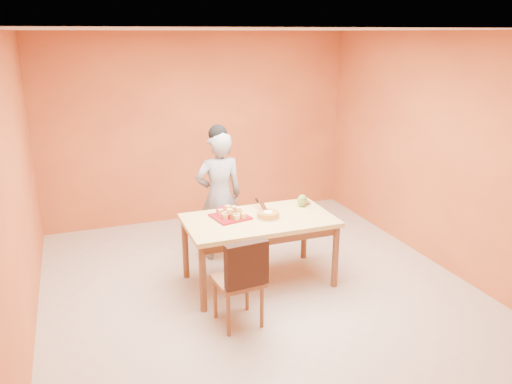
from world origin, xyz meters
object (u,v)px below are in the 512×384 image
object	(u,v)px
red_dinner_plate	(228,210)
pastry_platter	(230,217)
person	(219,196)
sponge_cake	(268,215)
egg_ornament	(302,201)
dining_table	(259,226)
magenta_glass	(302,200)
dining_chair	(239,279)
checker_tin	(306,203)

from	to	relation	value
red_dinner_plate	pastry_platter	bearing A→B (deg)	-100.81
person	sponge_cake	bearing A→B (deg)	110.67
red_dinner_plate	egg_ornament	size ratio (longest dim) A/B	1.84
dining_table	pastry_platter	bearing A→B (deg)	156.49
pastry_platter	red_dinner_plate	bearing A→B (deg)	79.19
sponge_cake	magenta_glass	bearing A→B (deg)	28.49
egg_ornament	dining_chair	bearing A→B (deg)	-134.03
person	checker_tin	size ratio (longest dim) A/B	15.96
red_dinner_plate	magenta_glass	bearing A→B (deg)	-5.12
sponge_cake	egg_ornament	distance (m)	0.55
red_dinner_plate	person	bearing A→B (deg)	86.50
person	magenta_glass	xyz separation A→B (m)	(0.86, -0.51, 0.01)
dining_table	egg_ornament	size ratio (longest dim) A/B	11.04
magenta_glass	dining_table	bearing A→B (deg)	-157.25
dining_table	dining_chair	bearing A→B (deg)	-123.41
dining_chair	red_dinner_plate	xyz separation A→B (m)	(0.24, 1.08, 0.29)
person	pastry_platter	size ratio (longest dim) A/B	4.39
dining_table	sponge_cake	xyz separation A→B (m)	(0.10, -0.03, 0.13)
magenta_glass	pastry_platter	bearing A→B (deg)	-171.08
egg_ornament	checker_tin	distance (m)	0.12
red_dinner_plate	magenta_glass	size ratio (longest dim) A/B	2.84
pastry_platter	checker_tin	bearing A→B (deg)	7.06
dining_table	checker_tin	bearing A→B (deg)	19.75
dining_table	magenta_glass	xyz separation A→B (m)	(0.64, 0.27, 0.14)
red_dinner_plate	checker_tin	distance (m)	0.93
dining_table	person	xyz separation A→B (m)	(-0.22, 0.78, 0.13)
pastry_platter	egg_ornament	size ratio (longest dim) A/B	2.49
sponge_cake	checker_tin	xyz separation A→B (m)	(0.58, 0.27, -0.02)
red_dinner_plate	egg_ornament	distance (m)	0.86
person	pastry_platter	xyz separation A→B (m)	(-0.07, -0.66, -0.02)
pastry_platter	magenta_glass	xyz separation A→B (m)	(0.93, 0.15, 0.04)
pastry_platter	sponge_cake	xyz separation A→B (m)	(0.38, -0.15, 0.03)
egg_ornament	checker_tin	xyz separation A→B (m)	(0.08, 0.06, -0.06)
egg_ornament	dining_table	bearing A→B (deg)	-157.33
egg_ornament	checker_tin	world-z (taller)	egg_ornament
dining_chair	person	xyz separation A→B (m)	(0.26, 1.51, 0.32)
person	red_dinner_plate	world-z (taller)	person
egg_ornament	person	bearing A→B (deg)	149.55
person	egg_ornament	distance (m)	1.01
person	checker_tin	distance (m)	1.05
pastry_platter	magenta_glass	world-z (taller)	magenta_glass
magenta_glass	checker_tin	distance (m)	0.05
pastry_platter	dining_chair	bearing A→B (deg)	-102.83
person	magenta_glass	bearing A→B (deg)	148.96
magenta_glass	sponge_cake	bearing A→B (deg)	-151.51
pastry_platter	sponge_cake	distance (m)	0.41
egg_ornament	checker_tin	bearing A→B (deg)	43.96
person	egg_ornament	size ratio (longest dim) A/B	10.93
dining_table	magenta_glass	world-z (taller)	magenta_glass
dining_chair	magenta_glass	xyz separation A→B (m)	(1.13, 1.00, 0.33)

